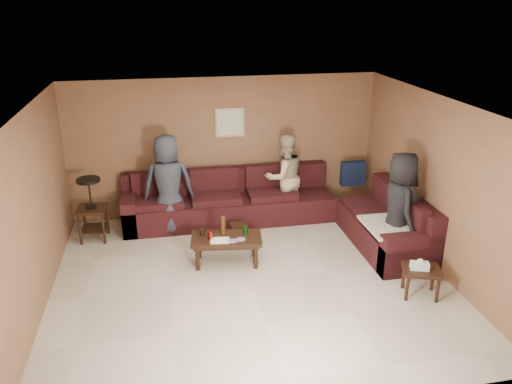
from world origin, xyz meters
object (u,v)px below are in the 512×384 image
coffee_table (226,241)px  side_table_right (421,272)px  end_table_left (92,208)px  person_right (399,207)px  person_middle (284,177)px  waste_bin (239,233)px  person_left (168,184)px  sectional_sofa (281,212)px

coffee_table → side_table_right: coffee_table is taller
end_table_left → person_right: size_ratio=0.63×
person_middle → waste_bin: bearing=27.4°
coffee_table → waste_bin: size_ratio=3.51×
coffee_table → person_left: bearing=121.2°
coffee_table → end_table_left: (-2.04, 1.22, 0.19)m
end_table_left → waste_bin: (2.33, -0.58, -0.40)m
side_table_right → person_left: 4.21m
sectional_sofa → waste_bin: 0.87m
sectional_sofa → waste_bin: size_ratio=14.74×
person_right → end_table_left: bearing=77.7°
waste_bin → person_right: 2.57m
sectional_sofa → person_middle: person_middle is taller
coffee_table → person_right: size_ratio=0.65×
person_left → side_table_right: bearing=139.8°
person_right → person_left: bearing=70.5°
waste_bin → person_left: size_ratio=0.19×
side_table_right → person_right: bearing=82.3°
coffee_table → side_table_right: size_ratio=1.88×
sectional_sofa → person_right: bearing=-40.9°
end_table_left → person_middle: bearing=4.6°
person_left → person_middle: 2.06m
end_table_left → sectional_sofa: bearing=-4.5°
coffee_table → person_left: size_ratio=0.65×
coffee_table → waste_bin: (0.29, 0.64, -0.21)m
coffee_table → waste_bin: 0.74m
person_right → sectional_sofa: bearing=55.3°
coffee_table → end_table_left: size_ratio=1.04×
person_left → person_middle: (2.05, 0.19, -0.08)m
side_table_right → person_left: person_left is taller
side_table_right → person_middle: bearing=112.2°
person_left → coffee_table: bearing=120.7°
sectional_sofa → person_middle: size_ratio=3.00×
sectional_sofa → person_left: 1.96m
sectional_sofa → person_left: size_ratio=2.73×
person_left → sectional_sofa: bearing=169.6°
end_table_left → person_left: bearing=3.5°
coffee_table → person_left: person_left is taller
coffee_table → side_table_right: bearing=-29.5°
coffee_table → end_table_left: 2.38m
side_table_right → person_middle: size_ratio=0.38×
person_middle → coffee_table: bearing=36.1°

